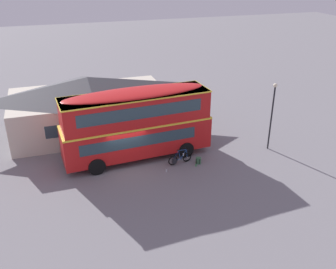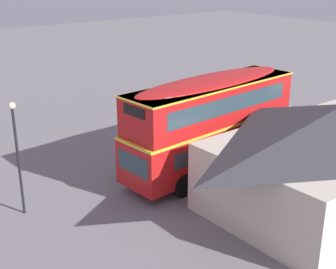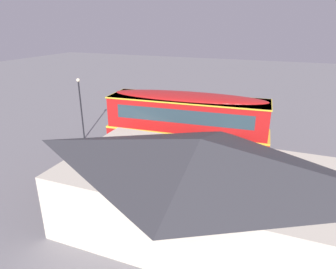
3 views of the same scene
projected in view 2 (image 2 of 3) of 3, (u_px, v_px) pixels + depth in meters
The scene contains 7 objects.
ground_plane at pixel (211, 159), 25.06m from camera, with size 120.00×120.00×0.00m, color slate.
double_decker_bus at pixel (211, 120), 22.91m from camera, with size 10.03×3.26×4.79m.
touring_bicycle at pixel (152, 164), 23.57m from camera, with size 1.73×0.63×1.03m.
backpack_on_ground at pixel (128, 170), 23.19m from camera, with size 0.40×0.37×0.49m.
water_bottle_clear_plastic at pixel (161, 159), 24.86m from camera, with size 0.07×0.07×0.23m.
water_bottle_green_metal at pixel (129, 169), 23.65m from camera, with size 0.07×0.07×0.21m.
street_lamp at pixel (17, 147), 18.67m from camera, with size 0.28×0.28×4.85m.
Camera 2 is at (16.00, 16.78, 9.87)m, focal length 50.00 mm.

